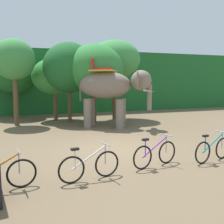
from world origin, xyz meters
TOP-DOWN VIEW (x-y plane):
  - ground_plane at (0.00, 0.00)m, footprint 80.00×80.00m
  - foliage_hedge at (0.00, 14.57)m, footprint 36.00×6.00m
  - tree_center at (-3.69, 10.49)m, footprint 3.14×3.14m
  - tree_far_left at (-3.54, 6.96)m, footprint 2.35×2.35m
  - tree_left at (-1.13, 8.25)m, footprint 2.94×2.94m
  - tree_far_right at (-0.40, 7.14)m, footprint 3.18×3.18m
  - tree_right at (1.04, 6.46)m, footprint 3.54×3.54m
  - tree_center_right at (2.70, 7.46)m, footprint 3.43×3.43m
  - elephant at (1.44, 4.54)m, footprint 4.07×3.19m
  - bike_white at (-1.63, -2.65)m, footprint 1.69×0.52m
  - bike_purple at (0.50, -2.24)m, footprint 1.67×0.61m
  - bike_teal at (2.50, -2.41)m, footprint 1.68×0.58m

SIDE VIEW (x-z plane):
  - ground_plane at x=0.00m, z-range 0.00..0.00m
  - bike_white at x=-1.63m, z-range -0.07..0.85m
  - bike_purple at x=0.50m, z-range -0.07..0.85m
  - bike_teal at x=2.50m, z-range -0.07..0.85m
  - elephant at x=1.44m, z-range 0.31..4.09m
  - foliage_hedge at x=0.00m, z-range 0.00..5.05m
  - tree_left at x=-1.13m, z-range 0.84..4.90m
  - tree_center at x=-3.69m, z-range 0.83..5.31m
  - tree_right at x=1.04m, z-range 0.93..5.73m
  - tree_far_right at x=-0.40m, z-range 0.91..5.86m
  - tree_far_left at x=-3.54m, z-range 1.28..6.24m
  - tree_center_right at x=2.70m, z-range 1.36..6.63m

